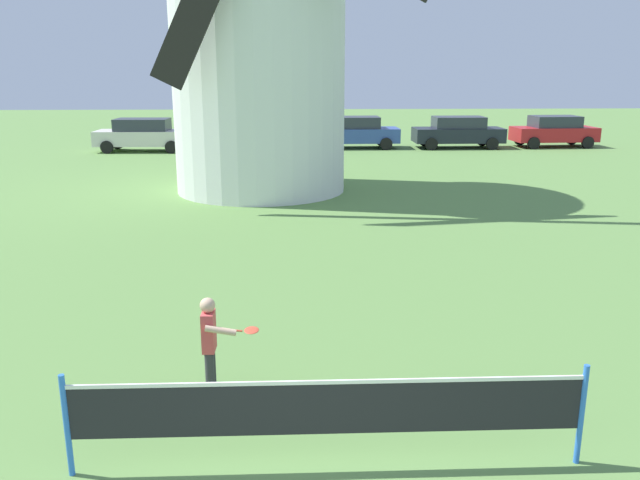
{
  "coord_description": "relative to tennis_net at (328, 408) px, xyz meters",
  "views": [
    {
      "loc": [
        -0.11,
        -3.38,
        3.97
      ],
      "look_at": [
        0.21,
        4.38,
        1.88
      ],
      "focal_mm": 36.28,
      "sensor_mm": 36.0,
      "label": 1
    }
  ],
  "objects": [
    {
      "name": "tennis_net",
      "position": [
        0.0,
        0.0,
        0.0
      ],
      "size": [
        5.21,
        0.06,
        1.1
      ],
      "color": "blue",
      "rests_on": "ground_plane"
    },
    {
      "name": "parked_car_red",
      "position": [
        12.94,
        26.88,
        0.12
      ],
      "size": [
        4.22,
        2.07,
        1.56
      ],
      "color": "red",
      "rests_on": "ground_plane"
    },
    {
      "name": "parked_car_black",
      "position": [
        7.94,
        26.61,
        0.13
      ],
      "size": [
        4.45,
        1.91,
        1.56
      ],
      "color": "#1E232D",
      "rests_on": "ground_plane"
    },
    {
      "name": "parked_car_blue",
      "position": [
        2.71,
        26.77,
        0.13
      ],
      "size": [
        4.46,
        1.91,
        1.56
      ],
      "color": "#334C99",
      "rests_on": "ground_plane"
    },
    {
      "name": "parked_car_cream",
      "position": [
        -7.57,
        25.93,
        0.13
      ],
      "size": [
        4.51,
        1.98,
        1.56
      ],
      "color": "silver",
      "rests_on": "ground_plane"
    },
    {
      "name": "parked_car_mustard",
      "position": [
        -2.18,
        25.99,
        0.12
      ],
      "size": [
        4.28,
        2.08,
        1.56
      ],
      "color": "#999919",
      "rests_on": "ground_plane"
    },
    {
      "name": "player_far",
      "position": [
        -1.36,
        1.67,
        0.03
      ],
      "size": [
        0.72,
        0.51,
        1.25
      ],
      "color": "#333338",
      "rests_on": "ground_plane"
    }
  ]
}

